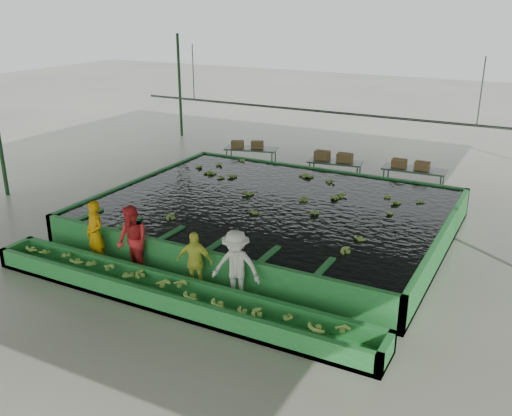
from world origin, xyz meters
The scene contains 21 objects.
ground centered at (0.00, 0.00, 0.00)m, with size 80.00×80.00×0.00m, color gray.
shed_roof centered at (0.00, 0.00, 5.00)m, with size 20.00×22.00×0.04m, color slate.
shed_posts centered at (0.00, 0.00, 2.50)m, with size 20.00×22.00×5.00m, color #1C3D1F, non-canonical shape.
flotation_tank centered at (0.00, 1.50, 0.45)m, with size 10.00×8.00×0.90m, color #288236, non-canonical shape.
tank_water centered at (0.00, 1.50, 0.85)m, with size 9.70×7.70×0.00m, color black.
sorting_trough centered at (0.00, -3.60, 0.25)m, with size 10.00×1.00×0.50m, color #288236, non-canonical shape.
cableway_rail centered at (0.00, 5.00, 3.00)m, with size 0.08×0.08×14.00m, color #59605B.
rail_hanger_left centered at (-5.00, 5.00, 4.00)m, with size 0.04×0.04×2.00m, color #59605B.
rail_hanger_right centered at (5.00, 5.00, 4.00)m, with size 0.04×0.04×2.00m, color #59605B.
worker_a centered at (-2.91, -2.80, 0.87)m, with size 0.63×0.42×1.73m, color #D19108.
worker_b centered at (-1.70, -2.80, 0.90)m, with size 0.87×0.68×1.79m, color red.
worker_c centered at (0.13, -2.80, 0.75)m, with size 0.88×0.37×1.50m, color #E2EF46.
worker_d centered at (1.24, -2.80, 0.87)m, with size 1.12×0.65×1.74m, color beige.
packing_table_left centered at (-3.55, 6.77, 0.47)m, with size 2.06×0.82×0.94m, color #59605B, non-canonical shape.
packing_table_mid centered at (0.08, 6.61, 0.45)m, with size 1.96×0.78×0.89m, color #59605B, non-canonical shape.
packing_table_right centered at (2.96, 6.68, 0.49)m, with size 2.15×0.86×0.98m, color #59605B, non-canonical shape.
box_stack_left centered at (-3.68, 6.69, 0.94)m, with size 1.29×0.36×0.28m, color olive, non-canonical shape.
box_stack_mid centered at (-0.03, 6.68, 0.89)m, with size 1.43×0.39×0.31m, color olive, non-canonical shape.
box_stack_right centered at (2.82, 6.66, 0.98)m, with size 1.29×0.36×0.28m, color olive, non-canonical shape.
floating_bananas centered at (0.00, 2.30, 0.85)m, with size 8.45×5.76×0.12m, color #81AD41, non-canonical shape.
trough_bananas centered at (0.00, -3.60, 0.40)m, with size 9.10×0.61×0.12m, color #81AD41, non-canonical shape.
Camera 1 is at (7.04, -12.76, 6.47)m, focal length 40.00 mm.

